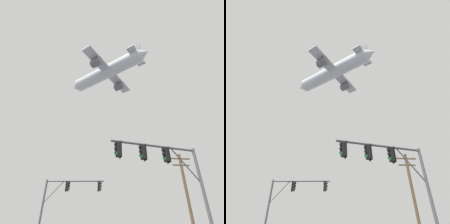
{
  "view_description": "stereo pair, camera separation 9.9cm",
  "coord_description": "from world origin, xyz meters",
  "views": [
    {
      "loc": [
        -0.61,
        -4.54,
        1.44
      ],
      "look_at": [
        1.34,
        17.07,
        15.92
      ],
      "focal_mm": 30.09,
      "sensor_mm": 36.0,
      "label": 1
    },
    {
      "loc": [
        -0.52,
        -4.55,
        1.44
      ],
      "look_at": [
        1.34,
        17.07,
        15.92
      ],
      "focal_mm": 30.09,
      "sensor_mm": 36.0,
      "label": 2
    }
  ],
  "objects": [
    {
      "name": "utility_pole",
      "position": [
        8.37,
        14.21,
        4.75
      ],
      "size": [
        2.2,
        0.28,
        8.92
      ],
      "color": "brown",
      "rests_on": "ground"
    },
    {
      "name": "signal_pole_near",
      "position": [
        3.82,
        6.7,
        5.05
      ],
      "size": [
        5.92,
        1.34,
        6.54
      ],
      "color": "#4C4C51",
      "rests_on": "ground"
    },
    {
      "name": "signal_pole_far",
      "position": [
        -3.52,
        16.11,
        4.85
      ],
      "size": [
        6.05,
        0.82,
        6.46
      ],
      "color": "#4C4C51",
      "rests_on": "ground"
    },
    {
      "name": "airplane",
      "position": [
        1.31,
        31.98,
        38.96
      ],
      "size": [
        21.25,
        18.11,
        6.79
      ],
      "color": "#B7BCC6"
    }
  ]
}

